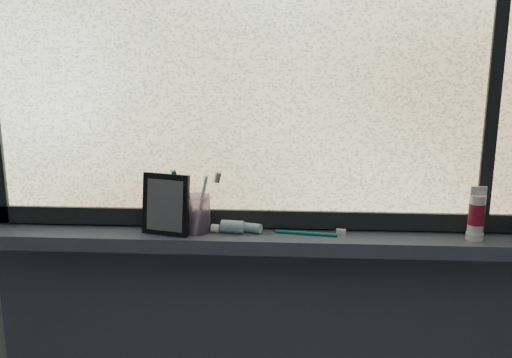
{
  "coord_description": "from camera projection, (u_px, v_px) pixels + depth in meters",
  "views": [
    {
      "loc": [
        0.07,
        -0.27,
        1.54
      ],
      "look_at": [
        -0.01,
        1.05,
        1.22
      ],
      "focal_mm": 40.0,
      "sensor_mm": 36.0,
      "label": 1
    }
  ],
  "objects": [
    {
      "name": "toothbrush_lying",
      "position": [
        306.0,
        232.0,
        1.57
      ],
      "size": [
        0.21,
        0.05,
        0.01
      ],
      "primitive_type": null,
      "rotation": [
        0.0,
        0.0,
        -0.14
      ],
      "color": "#0C6C6B",
      "rests_on": "windowsill"
    },
    {
      "name": "vanity_mirror",
      "position": [
        166.0,
        204.0,
        1.57
      ],
      "size": [
        0.15,
        0.1,
        0.17
      ],
      "primitive_type": "cube",
      "rotation": [
        0.0,
        0.0,
        -0.26
      ],
      "color": "black",
      "rests_on": "windowsill"
    },
    {
      "name": "frame_mullion",
      "position": [
        498.0,
        46.0,
        1.48
      ],
      "size": [
        0.03,
        0.03,
        1.0
      ],
      "primitive_type": "cube",
      "color": "black",
      "rests_on": "wall_back"
    },
    {
      "name": "toothbrush_cup",
      "position": [
        196.0,
        214.0,
        1.59
      ],
      "size": [
        0.1,
        0.1,
        0.1
      ],
      "primitive_type": "cylinder",
      "rotation": [
        0.0,
        0.0,
        0.33
      ],
      "color": "#B091C0",
      "rests_on": "windowsill"
    },
    {
      "name": "cream_tube",
      "position": [
        477.0,
        212.0,
        1.52
      ],
      "size": [
        0.05,
        0.05,
        0.11
      ],
      "primitive_type": "cylinder",
      "rotation": [
        0.0,
        0.0,
        0.11
      ],
      "color": "silver",
      "rests_on": "windowsill"
    },
    {
      "name": "wall_back",
      "position": [
        267.0,
        147.0,
        1.6
      ],
      "size": [
        3.0,
        0.01,
        2.5
      ],
      "primitive_type": "cube",
      "color": "#9EA3A8",
      "rests_on": "ground"
    },
    {
      "name": "windowsill",
      "position": [
        265.0,
        240.0,
        1.59
      ],
      "size": [
        1.62,
        0.14,
        0.04
      ],
      "primitive_type": "cube",
      "color": "#47495E",
      "rests_on": "wall_back"
    },
    {
      "name": "window_pane",
      "position": [
        267.0,
        45.0,
        1.52
      ],
      "size": [
        1.5,
        0.01,
        1.0
      ],
      "primitive_type": "cube",
      "color": "silver",
      "rests_on": "wall_back"
    },
    {
      "name": "toothpaste_tube",
      "position": [
        240.0,
        227.0,
        1.59
      ],
      "size": [
        0.2,
        0.08,
        0.04
      ],
      "primitive_type": null,
      "rotation": [
        0.0,
        0.0,
        -0.2
      ],
      "color": "silver",
      "rests_on": "windowsill"
    },
    {
      "name": "frame_bottom",
      "position": [
        266.0,
        218.0,
        1.63
      ],
      "size": [
        1.6,
        0.03,
        0.05
      ],
      "primitive_type": "cube",
      "color": "black",
      "rests_on": "windowsill"
    }
  ]
}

